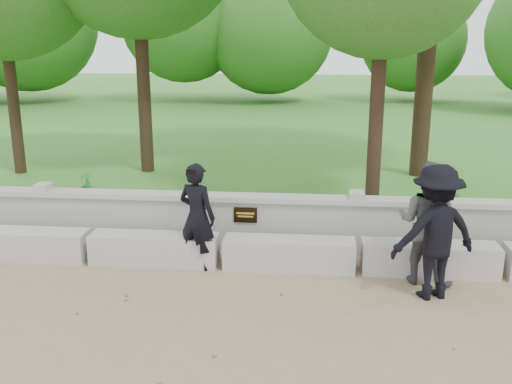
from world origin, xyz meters
TOP-DOWN VIEW (x-y plane):
  - ground at (0.00, 0.00)m, footprint 80.00×80.00m
  - lawn at (0.00, 14.00)m, footprint 40.00×22.00m
  - concrete_bench at (0.00, 1.90)m, footprint 11.90×0.45m
  - parapet_wall at (0.00, 2.60)m, footprint 12.50×0.35m
  - man_main at (-0.32, 1.80)m, footprint 0.67×0.63m
  - visitor_left at (2.86, 1.61)m, footprint 1.04×0.97m
  - visitor_mid at (2.88, 1.14)m, footprint 1.28×0.98m
  - shrub_b at (-0.67, 3.30)m, footprint 0.38×0.38m
  - shrub_c at (3.63, 3.30)m, footprint 0.79×0.78m
  - shrub_d at (-3.04, 4.46)m, footprint 0.41×0.40m

SIDE VIEW (x-z plane):
  - ground at x=0.00m, z-range 0.00..0.00m
  - lawn at x=0.00m, z-range 0.00..0.25m
  - concrete_bench at x=0.00m, z-range 0.00..0.45m
  - parapet_wall at x=0.00m, z-range 0.01..0.91m
  - shrub_b at x=-0.67m, z-range 0.25..0.79m
  - shrub_d at x=-3.04m, z-range 0.25..0.80m
  - shrub_c at x=3.63m, z-range 0.25..0.91m
  - man_main at x=-0.32m, z-range 0.00..1.57m
  - visitor_left at x=2.86m, z-range 0.00..1.70m
  - visitor_mid at x=2.88m, z-range 0.00..1.75m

